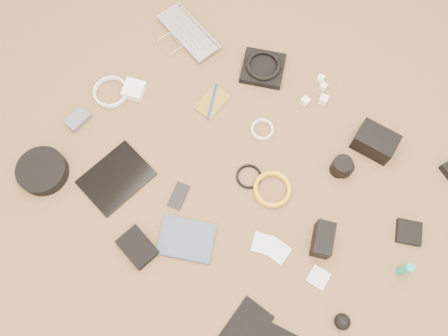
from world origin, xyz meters
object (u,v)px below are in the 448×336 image
Objects in this scene: dslr_camera at (375,142)px; tablet at (116,178)px; phone at (179,196)px; laptop at (180,38)px; paperback at (182,259)px; headphone_case at (43,171)px.

tablet is (-0.71, -0.68, -0.04)m from dslr_camera.
dslr_camera is at bearing 36.79° from phone.
tablet is 2.45× the size of phone.
laptop reaches higher than phone.
laptop is 2.02× the size of dslr_camera.
dslr_camera is at bearing -47.76° from paperback.
tablet is at bearing 31.76° from headphone_case.
headphone_case reaches higher than tablet.
headphone_case is at bearing -138.45° from tablet.
paperback is (0.57, -0.72, -0.00)m from laptop.
headphone_case is at bearing -143.00° from dslr_camera.
dslr_camera is (0.90, 0.05, 0.03)m from laptop.
headphone_case is at bearing 69.72° from paperback.
dslr_camera reaches higher than phone.
tablet is 0.25m from phone.
headphone_case is (-0.04, -0.77, 0.01)m from laptop.
laptop is 0.92m from paperback.
phone is 0.52m from headphone_case.
dslr_camera is 1.49× the size of phone.
headphone_case reaches higher than laptop.
dslr_camera is 0.61× the size of tablet.
paperback is (0.39, -0.09, 0.00)m from tablet.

